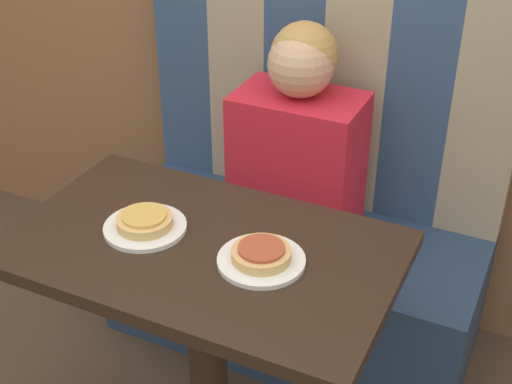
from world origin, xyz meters
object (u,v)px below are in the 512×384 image
(plate_right, at_px, (261,261))
(person, at_px, (299,138))
(pizza_right, at_px, (261,253))
(pizza_left, at_px, (145,220))
(plate_left, at_px, (145,227))

(plate_right, bearing_deg, person, 104.59)
(plate_right, bearing_deg, pizza_right, 0.00)
(person, bearing_deg, pizza_left, -104.59)
(plate_left, distance_m, plate_right, 0.31)
(person, height_order, pizza_right, person)
(pizza_right, bearing_deg, plate_left, 180.00)
(pizza_left, bearing_deg, pizza_right, 0.00)
(plate_left, height_order, pizza_right, pizza_right)
(plate_right, relative_size, pizza_left, 1.48)
(pizza_left, distance_m, pizza_right, 0.31)
(pizza_right, bearing_deg, pizza_left, 180.00)
(person, relative_size, pizza_left, 4.85)
(plate_left, bearing_deg, pizza_left, 0.00)
(plate_left, bearing_deg, person, 75.41)
(plate_left, xyz_separation_m, plate_right, (0.31, 0.00, 0.00))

